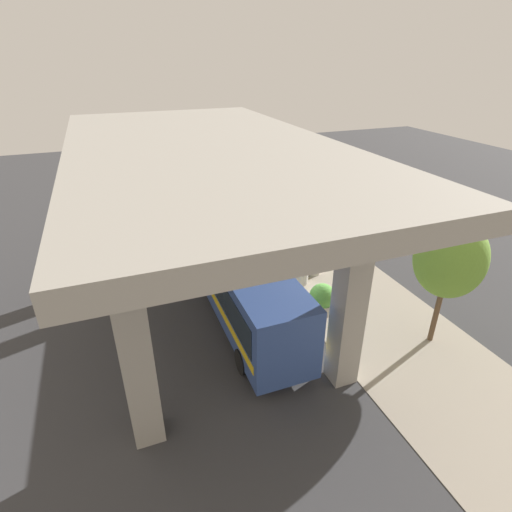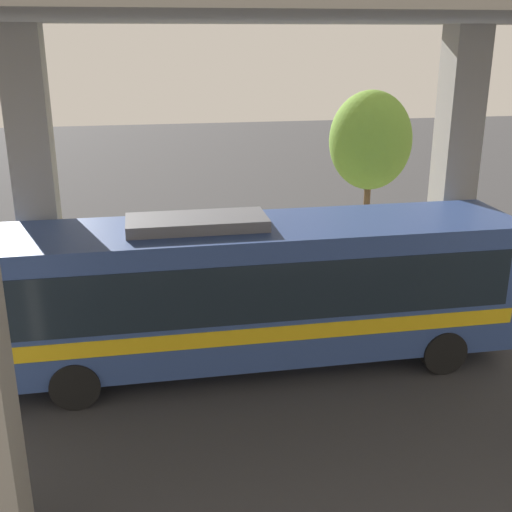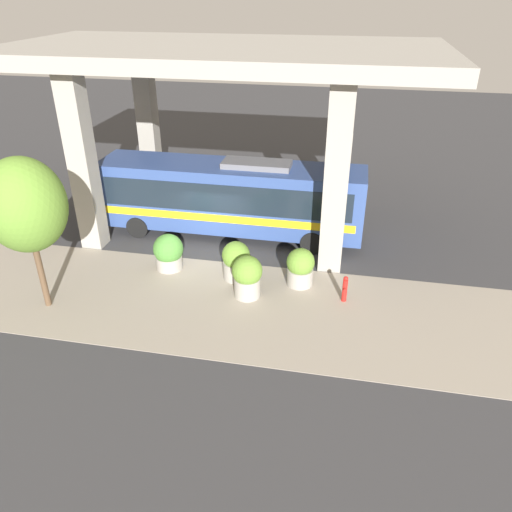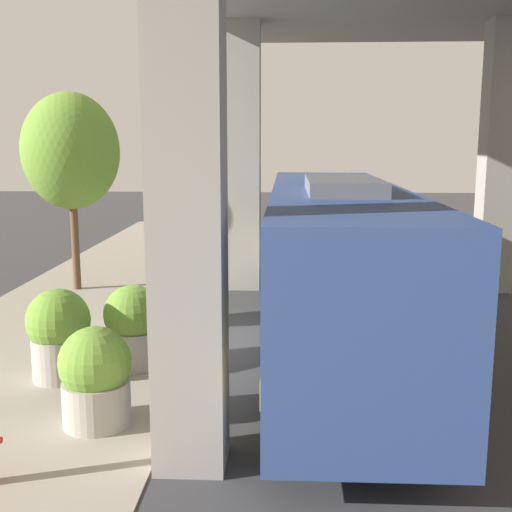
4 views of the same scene
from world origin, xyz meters
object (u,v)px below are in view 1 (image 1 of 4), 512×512
object	(u,v)px
planter_front	(279,250)
planter_middle	(299,270)
street_tree_near	(450,258)
fire_hydrant	(280,240)
bus	(236,273)
planter_extra	(312,259)
planter_back	(322,299)

from	to	relation	value
planter_front	planter_middle	world-z (taller)	planter_middle
planter_front	street_tree_near	size ratio (longest dim) A/B	0.27
planter_middle	street_tree_near	world-z (taller)	street_tree_near
fire_hydrant	planter_front	distance (m)	1.92
bus	street_tree_near	xyz separation A→B (m)	(-6.91, 5.13, 1.96)
bus	planter_extra	size ratio (longest dim) A/B	7.11
fire_hydrant	planter_front	xyz separation A→B (m)	(0.84, 1.72, 0.22)
bus	planter_back	world-z (taller)	bus
bus	street_tree_near	world-z (taller)	street_tree_near
bus	street_tree_near	bearing A→B (deg)	143.40
street_tree_near	fire_hydrant	bearing A→B (deg)	-77.47
planter_front	bus	bearing A→B (deg)	43.72
fire_hydrant	planter_front	size ratio (longest dim) A/B	0.69
bus	planter_front	xyz separation A→B (m)	(-3.75, -3.58, -1.17)
street_tree_near	planter_front	bearing A→B (deg)	-70.07
bus	planter_middle	xyz separation A→B (m)	(-3.78, -1.09, -1.13)
planter_back	planter_extra	world-z (taller)	planter_extra
bus	street_tree_near	size ratio (longest dim) A/B	2.12
fire_hydrant	planter_front	bearing A→B (deg)	63.84
planter_extra	planter_front	bearing A→B (deg)	-56.67
planter_extra	street_tree_near	world-z (taller)	street_tree_near
fire_hydrant	planter_back	size ratio (longest dim) A/B	0.70
fire_hydrant	planter_back	bearing A→B (deg)	81.66
planter_extra	street_tree_near	bearing A→B (deg)	105.94
planter_middle	planter_back	size ratio (longest dim) A/B	1.05
planter_middle	planter_back	xyz separation A→B (m)	(0.22, 2.83, -0.05)
fire_hydrant	planter_extra	xyz separation A→B (m)	(-0.34, 3.52, 0.32)
planter_middle	planter_extra	distance (m)	1.34
bus	planter_back	distance (m)	4.13
planter_front	street_tree_near	bearing A→B (deg)	109.93
planter_front	planter_middle	bearing A→B (deg)	90.77
fire_hydrant	planter_front	world-z (taller)	planter_front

